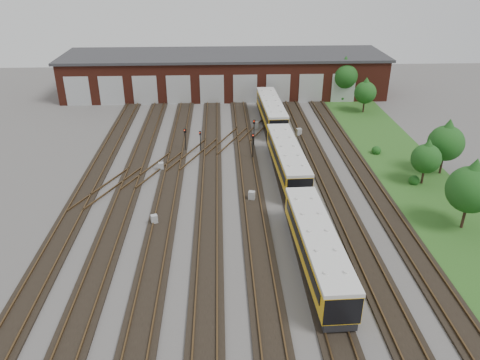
{
  "coord_description": "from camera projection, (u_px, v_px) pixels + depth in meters",
  "views": [
    {
      "loc": [
        -0.84,
        -35.27,
        21.19
      ],
      "look_at": [
        0.88,
        3.49,
        2.0
      ],
      "focal_mm": 35.0,
      "sensor_mm": 36.0,
      "label": 1
    }
  ],
  "objects": [
    {
      "name": "relay_cabinet_0",
      "position": [
        154.0,
        220.0,
        39.91
      ],
      "size": [
        0.66,
        0.61,
        0.89
      ],
      "primitive_type": "cube",
      "rotation": [
        0.0,
        0.0,
        0.36
      ],
      "color": "#9DA0A2",
      "rests_on": "ground"
    },
    {
      "name": "relay_cabinet_1",
      "position": [
        161.0,
        167.0,
        49.7
      ],
      "size": [
        0.57,
        0.48,
        0.89
      ],
      "primitive_type": "cube",
      "rotation": [
        0.0,
        0.0,
        0.08
      ],
      "color": "#9DA0A2",
      "rests_on": "ground"
    },
    {
      "name": "tree_2",
      "position": [
        447.0,
        139.0,
        47.45
      ],
      "size": [
        3.65,
        3.65,
        6.04
      ],
      "color": "black",
      "rests_on": "ground"
    },
    {
      "name": "tree_3",
      "position": [
        427.0,
        155.0,
        45.68
      ],
      "size": [
        2.91,
        2.91,
        4.83
      ],
      "color": "black",
      "rests_on": "ground"
    },
    {
      "name": "relay_cabinet_4",
      "position": [
        256.0,
        125.0,
        61.27
      ],
      "size": [
        0.59,
        0.51,
        0.93
      ],
      "primitive_type": "cube",
      "rotation": [
        0.0,
        0.0,
        0.08
      ],
      "color": "#9DA0A2",
      "rests_on": "ground"
    },
    {
      "name": "signal_mast_0",
      "position": [
        185.0,
        137.0,
        53.78
      ],
      "size": [
        0.28,
        0.27,
        2.78
      ],
      "rotation": [
        0.0,
        0.0,
        -0.37
      ],
      "color": "black",
      "rests_on": "ground"
    },
    {
      "name": "tree_0",
      "position": [
        345.0,
        72.0,
        71.13
      ],
      "size": [
        4.13,
        4.13,
        6.85
      ],
      "color": "black",
      "rests_on": "ground"
    },
    {
      "name": "bush_1",
      "position": [
        376.0,
        149.0,
        53.72
      ],
      "size": [
        1.08,
        1.08,
        1.08
      ],
      "primitive_type": "sphere",
      "color": "#164313",
      "rests_on": "ground"
    },
    {
      "name": "metro_train",
      "position": [
        287.0,
        159.0,
        48.2
      ],
      "size": [
        2.88,
        45.82,
        2.84
      ],
      "rotation": [
        0.0,
        0.0,
        0.03
      ],
      "color": "black",
      "rests_on": "ground"
    },
    {
      "name": "maintenance_shed",
      "position": [
        224.0,
        73.0,
        75.39
      ],
      "size": [
        51.0,
        12.5,
        6.35
      ],
      "color": "#562015",
      "rests_on": "ground"
    },
    {
      "name": "relay_cabinet_3",
      "position": [
        299.0,
        132.0,
        58.76
      ],
      "size": [
        0.73,
        0.66,
        1.02
      ],
      "primitive_type": "cube",
      "rotation": [
        0.0,
        0.0,
        0.29
      ],
      "color": "#9DA0A2",
      "rests_on": "ground"
    },
    {
      "name": "grass_verge",
      "position": [
        404.0,
        166.0,
        50.71
      ],
      "size": [
        8.0,
        55.0,
        0.05
      ],
      "primitive_type": "cube",
      "color": "#244918",
      "rests_on": "ground"
    },
    {
      "name": "relay_cabinet_2",
      "position": [
        252.0,
        196.0,
        43.66
      ],
      "size": [
        0.69,
        0.63,
        0.97
      ],
      "primitive_type": "cube",
      "rotation": [
        0.0,
        0.0,
        -0.29
      ],
      "color": "#9DA0A2",
      "rests_on": "ground"
    },
    {
      "name": "tree_1",
      "position": [
        366.0,
        90.0,
        66.14
      ],
      "size": [
        3.1,
        3.1,
        5.14
      ],
      "color": "black",
      "rests_on": "ground"
    },
    {
      "name": "bush_2",
      "position": [
        342.0,
        96.0,
        72.42
      ],
      "size": [
        1.52,
        1.52,
        1.52
      ],
      "primitive_type": "sphere",
      "color": "#164313",
      "rests_on": "ground"
    },
    {
      "name": "track_network",
      "position": [
        230.0,
        214.0,
        41.48
      ],
      "size": [
        30.4,
        70.0,
        0.33
      ],
      "color": "black",
      "rests_on": "ground"
    },
    {
      "name": "bush_0",
      "position": [
        414.0,
        179.0,
        46.79
      ],
      "size": [
        1.07,
        1.07,
        1.07
      ],
      "primitive_type": "sphere",
      "color": "#164313",
      "rests_on": "ground"
    },
    {
      "name": "ground",
      "position": [
        232.0,
        218.0,
        41.01
      ],
      "size": [
        120.0,
        120.0,
        0.0
      ],
      "primitive_type": "plane",
      "color": "#454240",
      "rests_on": "ground"
    },
    {
      "name": "signal_mast_2",
      "position": [
        253.0,
        143.0,
        51.58
      ],
      "size": [
        0.28,
        0.26,
        3.08
      ],
      "rotation": [
        0.0,
        0.0,
        -0.03
      ],
      "color": "black",
      "rests_on": "ground"
    },
    {
      "name": "signal_mast_3",
      "position": [
        254.0,
        130.0,
        55.02
      ],
      "size": [
        0.29,
        0.28,
        3.34
      ],
      "rotation": [
        0.0,
        0.0,
        -0.38
      ],
      "color": "black",
      "rests_on": "ground"
    },
    {
      "name": "tree_4",
      "position": [
        472.0,
        184.0,
        37.75
      ],
      "size": [
        3.88,
        3.88,
        6.44
      ],
      "color": "black",
      "rests_on": "ground"
    },
    {
      "name": "signal_mast_1",
      "position": [
        200.0,
        139.0,
        53.47
      ],
      "size": [
        0.24,
        0.23,
        2.62
      ],
      "rotation": [
        0.0,
        0.0,
        -0.18
      ],
      "color": "black",
      "rests_on": "ground"
    }
  ]
}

